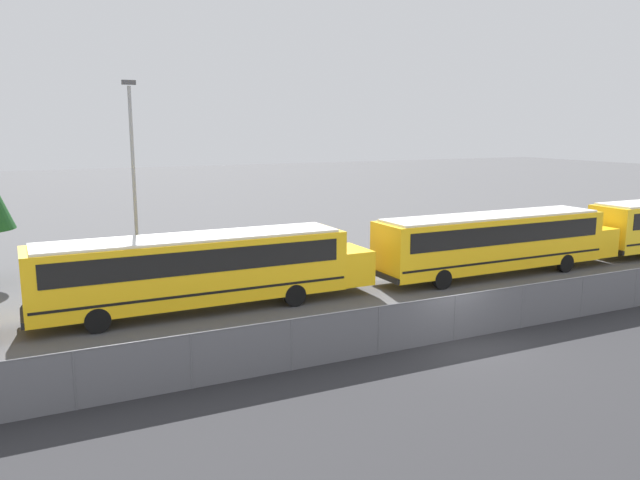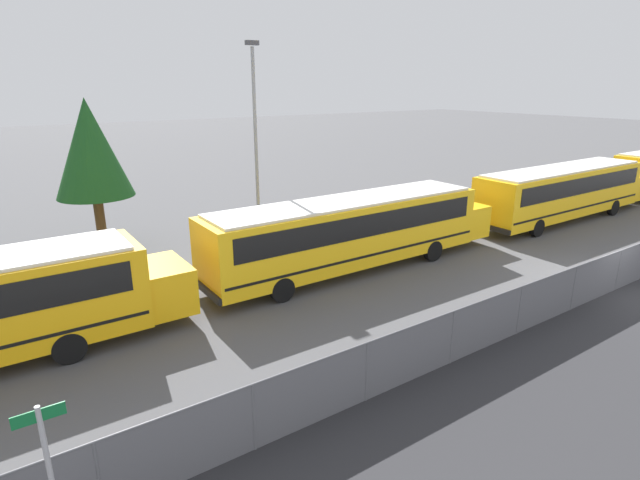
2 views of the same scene
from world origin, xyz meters
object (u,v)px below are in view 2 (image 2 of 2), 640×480
(school_bus_4, at_px, (564,189))
(light_pole, at_px, (256,139))
(school_bus_3, at_px, (354,228))
(tree_3, at_px, (91,149))

(school_bus_4, xyz_separation_m, light_pole, (-16.25, 6.05, 3.24))
(school_bus_3, height_order, light_pole, light_pole)
(school_bus_3, distance_m, tree_3, 12.15)
(school_bus_4, xyz_separation_m, tree_3, (-22.89, 8.99, 2.93))
(school_bus_4, distance_m, light_pole, 17.64)
(school_bus_3, distance_m, light_pole, 6.64)
(school_bus_4, height_order, tree_3, tree_3)
(school_bus_3, distance_m, school_bus_4, 14.77)
(school_bus_3, xyz_separation_m, tree_3, (-8.13, 8.54, 2.93))
(light_pole, xyz_separation_m, tree_3, (-6.64, 2.94, -0.31))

